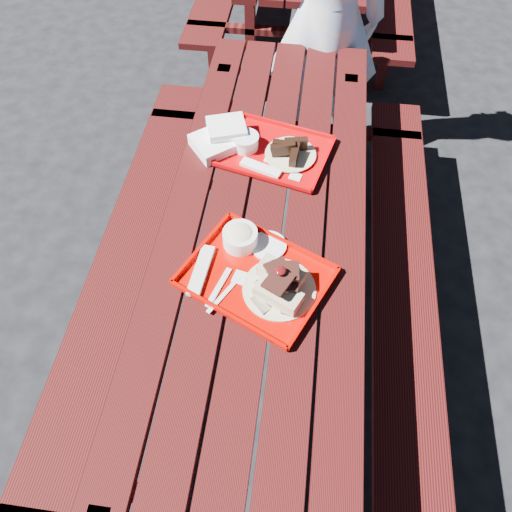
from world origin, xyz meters
name	(u,v)px	position (x,y,z in m)	size (l,w,h in m)	color
ground	(260,329)	(0.00, 0.00, 0.00)	(60.00, 60.00, 0.00)	black
picnic_table_near	(261,263)	(0.00, 0.00, 0.56)	(1.41, 2.40, 0.75)	#430D0C
near_tray	(259,269)	(0.01, -0.18, 0.78)	(0.56, 0.51, 0.14)	#BB0600
far_tray	(273,151)	(0.00, 0.41, 0.77)	(0.48, 0.42, 0.07)	#BD0306
white_cloth	(223,137)	(-0.21, 0.44, 0.79)	(0.27, 0.26, 0.09)	white
person	(326,20)	(0.16, 1.30, 0.83)	(0.60, 0.40, 1.66)	#B4D1FA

